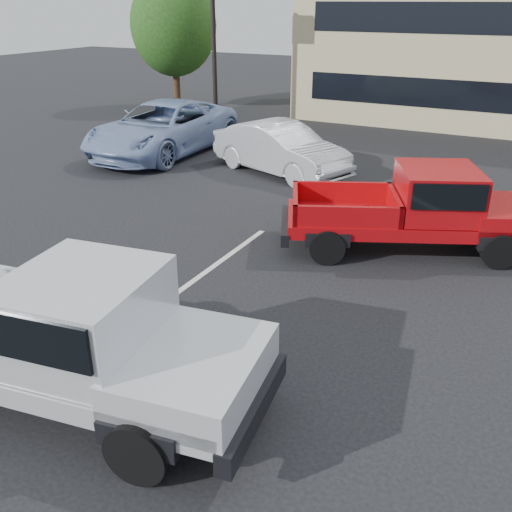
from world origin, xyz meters
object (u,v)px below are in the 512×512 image
Objects in this scene: red_pickup at (428,206)px; blue_suv at (163,128)px; silver_pickup at (70,332)px; tree_left at (173,25)px; motel_sign at (213,4)px; silver_sedan at (281,149)px.

red_pickup is 0.91× the size of blue_suv.
blue_suv is at bearing 112.80° from silver_pickup.
blue_suv is at bearing -58.20° from tree_left.
tree_left is 1.02× the size of silver_pickup.
motel_sign is 8.28m from silver_sedan.
red_pickup is at bearing -23.96° from blue_suv.
motel_sign is at bearing 98.24° from blue_suv.
silver_pickup is at bearing -136.10° from red_pickup.
silver_pickup reaches higher than blue_suv.
red_pickup is at bearing 59.67° from silver_pickup.
silver_pickup is at bearing -59.67° from blue_suv.
tree_left reaches higher than motel_sign.
motel_sign is at bearing 115.79° from red_pickup.
silver_pickup is 7.72m from red_pickup.
motel_sign reaches higher than blue_suv.
silver_pickup is (11.59, -18.96, -2.68)m from tree_left.
motel_sign reaches higher than silver_sedan.
silver_sedan is at bearing 119.43° from red_pickup.
silver_sedan is 0.74× the size of blue_suv.
blue_suv reaches higher than silver_sedan.
motel_sign reaches higher than silver_pickup.
silver_pickup is 13.22m from blue_suv.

